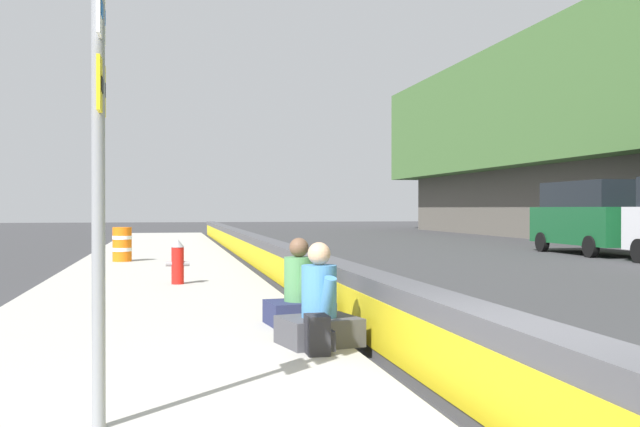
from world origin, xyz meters
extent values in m
cube|color=#47474C|center=(0.00, 0.00, 0.42)|extent=(76.00, 0.44, 0.85)
cube|color=gold|center=(0.00, 0.23, 0.38)|extent=(74.48, 0.01, 0.54)
cylinder|color=gray|center=(0.67, 2.84, 1.94)|extent=(0.09, 0.09, 3.60)
cube|color=white|center=(0.67, 2.82, 2.94)|extent=(0.44, 0.02, 0.36)
cube|color=#1956AD|center=(0.67, 2.80, 2.94)|extent=(0.30, 0.01, 0.10)
cube|color=yellow|center=(0.67, 2.82, 2.44)|extent=(0.44, 0.02, 0.36)
cube|color=black|center=(0.67, 2.80, 2.44)|extent=(0.30, 0.01, 0.10)
cylinder|color=red|center=(10.01, 2.20, 0.50)|extent=(0.24, 0.24, 0.72)
cone|color=gray|center=(10.01, 2.20, 0.94)|extent=(0.26, 0.26, 0.16)
cylinder|color=gray|center=(10.01, 2.03, 0.54)|extent=(0.10, 0.12, 0.10)
cylinder|color=gray|center=(10.01, 2.37, 0.54)|extent=(0.10, 0.12, 0.10)
cube|color=#424247|center=(3.29, 0.78, 0.29)|extent=(0.84, 0.93, 0.30)
cylinder|color=#427FB7|center=(3.29, 0.78, 0.72)|extent=(0.38, 0.38, 0.57)
sphere|color=tan|center=(3.29, 0.78, 1.13)|extent=(0.25, 0.25, 0.25)
cylinder|color=#427FB7|center=(3.50, 0.82, 0.67)|extent=(0.31, 0.19, 0.50)
cylinder|color=#427FB7|center=(3.09, 0.73, 0.67)|extent=(0.31, 0.19, 0.50)
cube|color=#23284C|center=(4.69, 0.75, 0.29)|extent=(0.76, 0.86, 0.30)
cylinder|color=#4C8951|center=(4.69, 0.75, 0.72)|extent=(0.38, 0.38, 0.56)
sphere|color=brown|center=(4.69, 0.75, 1.12)|extent=(0.25, 0.25, 0.25)
cylinder|color=#4C8951|center=(4.90, 0.77, 0.66)|extent=(0.30, 0.16, 0.49)
cylinder|color=#4C8951|center=(4.49, 0.72, 0.66)|extent=(0.30, 0.16, 0.49)
cube|color=#232328|center=(2.79, 0.90, 0.34)|extent=(0.32, 0.22, 0.40)
cube|color=#232328|center=(2.79, 0.76, 0.28)|extent=(0.22, 0.06, 0.20)
cylinder|color=orange|center=(16.45, 3.64, 0.61)|extent=(0.52, 0.52, 0.95)
cylinder|color=white|center=(16.45, 3.64, 0.80)|extent=(0.54, 0.54, 0.10)
cylinder|color=white|center=(16.45, 3.64, 0.47)|extent=(0.54, 0.54, 0.10)
cylinder|color=black|center=(14.57, -11.24, 0.36)|extent=(0.73, 0.24, 0.72)
cube|color=#145128|center=(18.64, -12.14, 1.01)|extent=(5.14, 2.05, 1.30)
cube|color=black|center=(18.54, -12.14, 2.11)|extent=(4.13, 1.84, 0.90)
cylinder|color=black|center=(20.29, -11.23, 0.36)|extent=(0.72, 0.23, 0.72)
cylinder|color=black|center=(20.26, -13.11, 0.36)|extent=(0.72, 0.23, 0.72)
cylinder|color=black|center=(17.03, -11.17, 0.36)|extent=(0.72, 0.23, 0.72)
camera|label=1|loc=(-4.42, 2.37, 1.63)|focal=40.79mm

